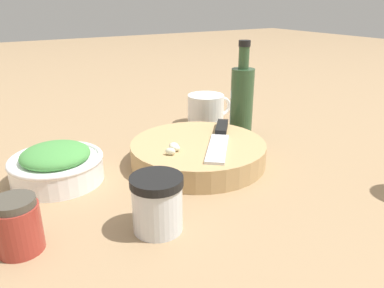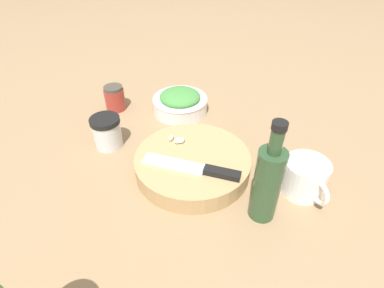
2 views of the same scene
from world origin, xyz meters
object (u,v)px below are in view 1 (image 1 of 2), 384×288
Objects in this scene: coffee_mug at (206,110)px; honey_jar at (18,225)px; chef_knife at (220,138)px; spice_jar at (157,203)px; oil_bottle at (242,100)px; garlic_cloves at (174,148)px; cutting_board at (198,153)px; herb_bowl at (57,164)px.

coffee_mug is 1.63× the size of honey_jar.
chef_knife is 0.26m from spice_jar.
oil_bottle is (-0.02, 0.11, 0.05)m from coffee_mug.
chef_knife is 2.27× the size of spice_jar.
spice_jar is 0.67× the size of coffee_mug.
honey_jar is at bearing 19.47° from garlic_cloves.
oil_bottle is (-0.50, -0.19, 0.05)m from honey_jar.
coffee_mug is (-0.14, -0.19, 0.02)m from cutting_board.
honey_jar is 0.54m from oil_bottle.
coffee_mug is at bearing -147.62° from honey_jar.
oil_bottle is (-0.17, -0.08, 0.07)m from cutting_board.
spice_jar is at bearing 110.88° from herb_bowl.
oil_bottle reaches higher than honey_jar.
cutting_board is 2.17× the size of coffee_mug.
oil_bottle is at bearing -154.35° from cutting_board.
cutting_board is at bearing 166.25° from herb_bowl.
chef_knife is 0.15m from oil_bottle.
oil_bottle is (-0.23, -0.09, 0.04)m from garlic_cloves.
spice_jar is at bearing 163.94° from honey_jar.
coffee_mug reaches higher than cutting_board.
herb_bowl is at bearing 26.03° from chef_knife.
honey_jar is (0.09, 0.17, 0.00)m from herb_bowl.
spice_jar is 0.37× the size of oil_bottle.
honey_jar is at bearing 20.91° from oil_bottle.
chef_knife is 0.39m from honey_jar.
spice_jar is (0.10, 0.15, -0.01)m from garlic_cloves.
spice_jar reaches higher than herb_bowl.
chef_knife is 0.30m from herb_bowl.
spice_jar is at bearing 44.17° from cutting_board.
cutting_board is 1.20× the size of oil_bottle.
coffee_mug is 0.12m from oil_bottle.
herb_bowl is 0.42m from coffee_mug.
coffee_mug is (-0.31, -0.35, -0.00)m from spice_jar.
oil_bottle is at bearing -144.00° from spice_jar.
cutting_board is 0.19m from oil_bottle.
coffee_mug is 0.55× the size of oil_bottle.
chef_knife is at bearing -164.75° from honey_jar.
herb_bowl reaches higher than cutting_board.
chef_knife is at bearing 63.57° from coffee_mug.
garlic_cloves is 0.21× the size of oil_bottle.
honey_jar is at bearing 63.85° from herb_bowl.
herb_bowl is 0.19m from honey_jar.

